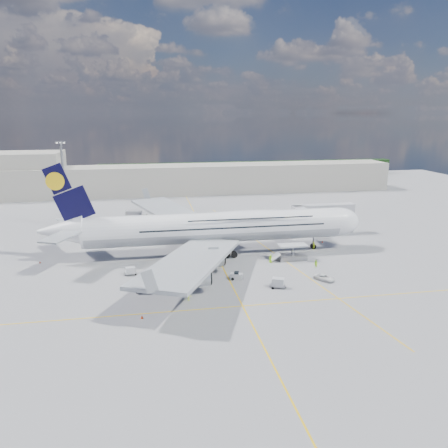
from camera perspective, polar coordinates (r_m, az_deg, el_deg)
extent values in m
plane|color=gray|center=(97.29, -0.13, -5.77)|extent=(300.00, 300.00, 0.00)
cube|color=yellow|center=(97.28, -0.13, -5.77)|extent=(0.25, 220.00, 0.01)
cube|color=yellow|center=(79.15, 2.45, -10.65)|extent=(120.00, 0.25, 0.01)
cube|color=yellow|center=(109.58, 6.19, -3.53)|extent=(14.16, 99.06, 0.01)
cylinder|color=white|center=(104.68, -1.09, -0.42)|extent=(62.00, 7.20, 7.20)
cylinder|color=#9EA0A5|center=(104.72, -1.09, -0.50)|extent=(60.76, 7.13, 7.13)
ellipsoid|color=white|center=(105.72, 3.19, 0.81)|extent=(36.00, 6.84, 3.76)
ellipsoid|color=white|center=(113.62, 14.54, 0.30)|extent=(11.52, 7.20, 7.20)
ellipsoid|color=black|center=(114.86, 16.02, 0.65)|extent=(3.84, 4.16, 1.44)
cone|color=white|center=(105.08, -20.58, -0.84)|extent=(10.00, 6.84, 6.84)
cube|color=black|center=(102.92, -19.91, 3.94)|extent=(11.02, 0.46, 14.61)
cylinder|color=yellow|center=(102.92, -21.18, 5.25)|extent=(4.00, 0.60, 4.00)
cube|color=#999EA3|center=(123.41, -6.24, 1.19)|extent=(25.49, 39.15, 3.35)
cube|color=#999EA3|center=(85.04, -4.28, -4.81)|extent=(25.49, 39.15, 3.35)
cylinder|color=#B7BABF|center=(117.18, -3.50, -0.66)|extent=(5.20, 3.50, 3.50)
cylinder|color=#B7BABF|center=(126.91, -6.08, 0.45)|extent=(5.20, 3.50, 3.50)
cylinder|color=#B7BABF|center=(93.44, -1.68, -4.55)|extent=(5.20, 3.50, 3.50)
cylinder|color=#B7BABF|center=(83.11, -3.68, -7.02)|extent=(5.20, 3.50, 3.50)
cylinder|color=gray|center=(112.46, 11.61, -2.11)|extent=(0.44, 0.44, 3.80)
cylinder|color=black|center=(112.90, 11.57, -2.86)|extent=(1.30, 0.90, 1.30)
cylinder|color=gray|center=(105.94, -1.08, -2.83)|extent=(0.56, 0.56, 3.80)
cylinder|color=black|center=(109.39, -1.34, -3.07)|extent=(1.50, 0.90, 1.50)
cube|color=#B7B7BC|center=(118.99, 10.21, 1.30)|extent=(3.00, 10.00, 2.60)
cube|color=#B7B7BC|center=(126.45, 12.83, 1.93)|extent=(18.00, 3.00, 2.60)
cylinder|color=gray|center=(123.23, 10.53, 0.04)|extent=(0.80, 0.80, 7.10)
cylinder|color=black|center=(124.02, 10.47, -1.35)|extent=(0.90, 0.80, 0.90)
cylinder|color=gray|center=(130.52, 15.99, 0.51)|extent=(1.00, 1.00, 7.10)
cube|color=gray|center=(131.28, 15.89, -0.82)|extent=(2.00, 2.00, 0.80)
cylinder|color=#B7B7BC|center=(115.54, 10.86, 0.88)|extent=(3.60, 3.60, 2.80)
cube|color=silver|center=(102.99, 8.95, -2.75)|extent=(6.50, 3.20, 0.35)
cube|color=gray|center=(103.88, 8.88, -4.31)|extent=(6.50, 3.20, 1.10)
cube|color=gray|center=(103.42, 8.91, -3.52)|extent=(0.22, 1.99, 3.00)
cylinder|color=black|center=(102.07, 7.71, -4.72)|extent=(0.70, 0.30, 0.70)
cube|color=silver|center=(102.48, 6.66, -4.22)|extent=(2.16, 2.60, 1.60)
cylinder|color=gray|center=(138.69, -20.13, 4.76)|extent=(0.70, 0.70, 25.00)
cube|color=gray|center=(137.35, -20.59, 9.98)|extent=(3.00, 0.40, 0.60)
cube|color=#B2AD9E|center=(187.68, -5.24, 5.83)|extent=(180.00, 16.00, 12.00)
cube|color=#B2AD9E|center=(199.02, -26.01, 5.81)|extent=(40.00, 22.00, 18.00)
cube|color=#193814|center=(238.52, 3.47, 7.17)|extent=(160.00, 6.00, 8.00)
cube|color=gray|center=(86.15, -10.39, -8.47)|extent=(3.61, 2.75, 0.19)
cylinder|color=black|center=(85.64, -11.25, -8.76)|extent=(0.47, 0.19, 0.47)
cylinder|color=black|center=(86.78, -9.53, -8.36)|extent=(0.47, 0.19, 0.47)
cube|color=silver|center=(85.82, -10.42, -7.95)|extent=(2.77, 2.34, 1.60)
cube|color=gray|center=(85.21, -6.62, -8.61)|extent=(2.93, 1.56, 0.18)
cylinder|color=black|center=(84.67, -7.39, -8.88)|extent=(0.43, 0.18, 0.43)
cylinder|color=black|center=(85.86, -5.85, -8.50)|extent=(0.43, 0.18, 0.43)
cube|color=gray|center=(87.38, -7.61, -8.00)|extent=(3.72, 2.43, 0.21)
cylinder|color=black|center=(86.77, -8.50, -8.31)|extent=(0.51, 0.21, 0.51)
cylinder|color=black|center=(88.13, -6.73, -7.88)|extent=(0.51, 0.21, 0.51)
cube|color=gray|center=(95.35, -12.11, -6.33)|extent=(2.90, 1.89, 0.16)
cylinder|color=black|center=(94.94, -12.77, -6.53)|extent=(0.39, 0.16, 0.39)
cylinder|color=black|center=(95.85, -11.45, -6.25)|extent=(0.39, 0.16, 0.39)
cube|color=silver|center=(95.10, -12.13, -5.92)|extent=(2.18, 1.67, 1.34)
cube|color=gray|center=(87.30, 7.05, -8.04)|extent=(3.51, 2.77, 0.19)
cylinder|color=black|center=(86.46, 6.37, -8.34)|extent=(0.46, 0.19, 0.46)
cylinder|color=black|center=(88.26, 7.71, -7.90)|extent=(0.46, 0.19, 0.46)
cube|color=silver|center=(86.99, 7.07, -7.53)|extent=(2.71, 2.34, 1.55)
cube|color=gray|center=(99.80, -0.97, -5.06)|extent=(2.93, 2.03, 0.16)
cylinder|color=black|center=(99.19, -1.54, -5.26)|extent=(0.39, 0.16, 0.39)
cylinder|color=black|center=(100.50, -0.42, -4.99)|extent=(0.39, 0.16, 0.39)
cube|color=silver|center=(99.57, -0.98, -4.67)|extent=(2.22, 1.77, 1.33)
cube|color=silver|center=(90.78, 1.65, -6.84)|extent=(2.81, 1.88, 1.20)
cube|color=black|center=(90.51, 1.65, -6.41)|extent=(1.19, 1.32, 0.46)
cylinder|color=black|center=(90.27, 1.13, -7.20)|extent=(0.59, 0.23, 0.59)
cylinder|color=black|center=(91.54, 2.15, -6.90)|extent=(0.59, 0.23, 0.59)
cube|color=gray|center=(117.71, -2.68, -1.73)|extent=(6.27, 3.18, 1.84)
cube|color=silver|center=(117.16, -3.00, -0.93)|extent=(4.74, 3.01, 2.03)
cube|color=silver|center=(117.79, -1.57, -1.29)|extent=(1.99, 2.37, 1.47)
cube|color=black|center=(117.84, -1.26, -1.19)|extent=(0.44, 1.84, 0.83)
cylinder|color=black|center=(117.08, -1.62, -2.02)|extent=(1.01, 0.32, 1.01)
cylinder|color=black|center=(118.60, -3.71, -1.83)|extent=(1.01, 0.32, 1.01)
cube|color=#EB3A0C|center=(117.33, -3.00, -1.23)|extent=(4.80, 3.06, 0.46)
cube|color=gray|center=(139.44, -11.40, 0.56)|extent=(6.65, 3.57, 1.94)
cube|color=silver|center=(139.05, -11.71, 1.29)|extent=(5.06, 3.33, 2.14)
cube|color=silver|center=(139.20, -10.42, 0.95)|extent=(2.17, 2.54, 1.55)
cube|color=black|center=(139.15, -10.14, 1.04)|extent=(0.54, 1.93, 0.87)
cylinder|color=black|center=(138.42, -10.51, 0.32)|extent=(1.07, 0.34, 1.07)
cylinder|color=black|center=(140.70, -12.25, 0.45)|extent=(1.07, 0.34, 1.07)
imported|color=white|center=(92.48, 12.96, -6.84)|extent=(4.11, 4.68, 1.20)
imported|color=#C8E317|center=(112.21, 11.66, -2.79)|extent=(0.84, 0.70, 1.97)
imported|color=#B1F81A|center=(99.31, 11.92, -5.13)|extent=(1.00, 1.07, 1.75)
imported|color=#E2FF1A|center=(86.95, -11.25, -7.86)|extent=(1.00, 1.25, 1.99)
imported|color=#8BDB17|center=(100.95, 6.10, -4.52)|extent=(1.10, 1.07, 1.91)
imported|color=#D6F71A|center=(81.16, -4.64, -9.38)|extent=(1.23, 0.94, 1.68)
cone|color=#EB3A0C|center=(118.81, 12.73, -2.25)|extent=(0.42, 0.42, 0.54)
cube|color=#EB3A0C|center=(118.88, 12.72, -2.37)|extent=(0.36, 0.36, 0.03)
cone|color=#EB3A0C|center=(121.26, -7.19, -1.69)|extent=(0.38, 0.38, 0.49)
cube|color=#EB3A0C|center=(121.32, -7.19, -1.79)|extent=(0.33, 0.33, 0.03)
cone|color=#EB3A0C|center=(125.37, -8.09, -1.18)|extent=(0.40, 0.40, 0.51)
cube|color=#EB3A0C|center=(125.44, -8.09, -1.28)|extent=(0.35, 0.35, 0.03)
cone|color=#EB3A0C|center=(95.29, -2.24, -6.02)|extent=(0.48, 0.48, 0.62)
cube|color=#EB3A0C|center=(95.39, -2.24, -6.19)|extent=(0.42, 0.42, 0.03)
cone|color=#EB3A0C|center=(75.78, -10.67, -11.84)|extent=(0.48, 0.48, 0.61)
cube|color=#EB3A0C|center=(75.91, -10.66, -12.03)|extent=(0.41, 0.41, 0.03)
cone|color=#EB3A0C|center=(108.77, -22.90, -4.61)|extent=(0.39, 0.39, 0.50)
cube|color=#EB3A0C|center=(108.84, -22.89, -4.73)|extent=(0.34, 0.34, 0.03)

